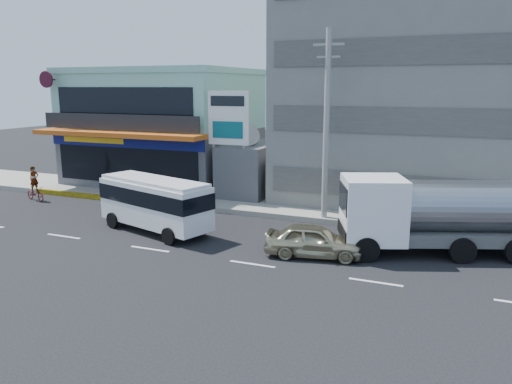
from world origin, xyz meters
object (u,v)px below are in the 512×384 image
(utility_pole_near, at_px, (326,126))
(motorcycle_rider, at_px, (35,189))
(shop_building, at_px, (166,130))
(billboard, at_px, (228,124))
(concrete_building, at_px, (423,89))
(tanker_truck, at_px, (434,213))
(sedan, at_px, (314,240))
(satellite_dish, at_px, (248,144))
(minibus, at_px, (155,200))

(utility_pole_near, distance_m, motorcycle_rider, 19.02)
(shop_building, bearing_deg, billboard, -32.32)
(shop_building, distance_m, billboard, 8.92)
(billboard, xyz_separation_m, utility_pole_near, (6.50, -1.80, 0.22))
(concrete_building, distance_m, motorcycle_rider, 25.15)
(concrete_building, relative_size, tanker_truck, 1.82)
(sedan, bearing_deg, motorcycle_rider, 68.99)
(satellite_dish, distance_m, minibus, 8.86)
(billboard, bearing_deg, utility_pole_near, -15.48)
(billboard, height_order, utility_pole_near, utility_pole_near)
(shop_building, distance_m, tanker_truck, 22.00)
(shop_building, xyz_separation_m, motorcycle_rider, (-4.39, -8.55, -3.27))
(billboard, bearing_deg, concrete_building, 28.92)
(utility_pole_near, bearing_deg, minibus, -146.10)
(shop_building, height_order, concrete_building, concrete_building)
(shop_building, xyz_separation_m, utility_pole_near, (14.00, -6.55, 1.15))
(satellite_dish, distance_m, motorcycle_rider, 13.89)
(satellite_dish, xyz_separation_m, tanker_truck, (11.66, -6.69, -1.78))
(tanker_truck, bearing_deg, concrete_building, 98.82)
(minibus, bearing_deg, shop_building, 120.15)
(concrete_building, distance_m, tanker_truck, 12.00)
(billboard, height_order, tanker_truck, billboard)
(utility_pole_near, distance_m, minibus, 9.52)
(concrete_building, bearing_deg, tanker_truck, -81.18)
(billboard, height_order, motorcycle_rider, billboard)
(shop_building, relative_size, billboard, 1.80)
(tanker_truck, bearing_deg, motorcycle_rider, 177.42)
(sedan, relative_size, motorcycle_rider, 1.90)
(minibus, distance_m, motorcycle_rider, 11.46)
(utility_pole_near, bearing_deg, billboard, 164.52)
(sedan, bearing_deg, utility_pole_near, 0.06)
(shop_building, bearing_deg, sedan, -38.64)
(billboard, bearing_deg, satellite_dish, 74.48)
(motorcycle_rider, bearing_deg, utility_pole_near, 6.23)
(sedan, bearing_deg, concrete_building, -23.51)
(concrete_building, distance_m, utility_pole_near, 8.79)
(utility_pole_near, height_order, sedan, utility_pole_near)
(shop_building, xyz_separation_m, minibus, (6.66, -11.48, -2.40))
(concrete_building, relative_size, billboard, 2.32)
(minibus, distance_m, sedan, 8.46)
(sedan, bearing_deg, billboard, 35.19)
(satellite_dish, distance_m, sedan, 11.86)
(concrete_building, bearing_deg, billboard, -151.08)
(concrete_building, xyz_separation_m, utility_pole_near, (-4.00, -7.60, -1.85))
(motorcycle_rider, bearing_deg, tanker_truck, -2.58)
(concrete_building, height_order, sedan, concrete_building)
(billboard, xyz_separation_m, tanker_truck, (12.16, -4.89, -3.13))
(shop_building, height_order, tanker_truck, shop_building)
(tanker_truck, xyz_separation_m, motorcycle_rider, (-24.04, 1.09, -1.07))
(shop_building, bearing_deg, concrete_building, 3.35)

